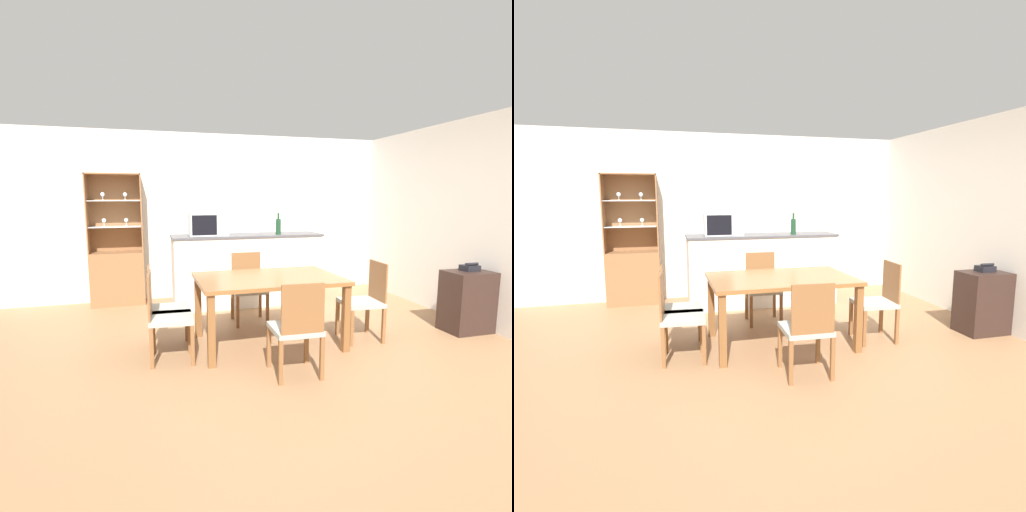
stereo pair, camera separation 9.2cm
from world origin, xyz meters
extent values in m
plane|color=#936B47|center=(0.00, 0.00, 0.00)|extent=(18.00, 18.00, 0.00)
cube|color=silver|center=(0.00, 2.63, 1.27)|extent=(6.80, 0.06, 2.55)
cube|color=silver|center=(2.58, 0.30, 1.27)|extent=(0.06, 4.60, 2.55)
cube|color=white|center=(0.11, 1.92, 0.50)|extent=(2.16, 0.56, 1.01)
cube|color=#4C4C51|center=(0.11, 1.92, 1.02)|extent=(2.19, 0.59, 0.03)
cube|color=brown|center=(-1.73, 2.42, 0.39)|extent=(0.76, 0.36, 0.78)
cube|color=brown|center=(-1.73, 2.59, 1.34)|extent=(0.76, 0.02, 1.13)
cube|color=brown|center=(-2.10, 2.42, 1.34)|extent=(0.02, 0.36, 1.13)
cube|color=brown|center=(-1.36, 2.42, 1.34)|extent=(0.02, 0.36, 1.13)
cube|color=brown|center=(-1.73, 2.42, 1.90)|extent=(0.76, 0.36, 0.02)
cube|color=white|center=(-1.73, 2.42, 1.15)|extent=(0.71, 0.32, 0.01)
cube|color=white|center=(-1.73, 2.42, 1.53)|extent=(0.71, 0.32, 0.01)
cylinder|color=white|center=(-1.88, 2.43, 1.16)|extent=(0.04, 0.04, 0.01)
cylinder|color=white|center=(-1.88, 2.43, 1.19)|extent=(0.01, 0.01, 0.06)
sphere|color=white|center=(-1.88, 2.43, 1.24)|extent=(0.06, 0.06, 0.06)
cylinder|color=white|center=(-1.88, 2.44, 1.53)|extent=(0.04, 0.04, 0.01)
cylinder|color=white|center=(-1.88, 2.44, 1.56)|extent=(0.01, 0.01, 0.06)
sphere|color=white|center=(-1.88, 2.44, 1.62)|extent=(0.06, 0.06, 0.06)
cylinder|color=white|center=(-1.58, 2.43, 1.16)|extent=(0.04, 0.04, 0.01)
cylinder|color=white|center=(-1.58, 2.43, 1.19)|extent=(0.01, 0.01, 0.06)
sphere|color=white|center=(-1.58, 2.43, 1.24)|extent=(0.06, 0.06, 0.06)
cylinder|color=white|center=(-1.58, 2.45, 1.53)|extent=(0.04, 0.04, 0.01)
cylinder|color=white|center=(-1.58, 2.45, 1.56)|extent=(0.01, 0.01, 0.06)
sphere|color=white|center=(-1.58, 2.45, 1.62)|extent=(0.06, 0.06, 0.06)
cube|color=brown|center=(-0.09, 0.26, 0.72)|extent=(1.51, 0.99, 0.04)
cube|color=brown|center=(-0.79, -0.18, 0.35)|extent=(0.07, 0.07, 0.70)
cube|color=brown|center=(0.60, -0.18, 0.35)|extent=(0.07, 0.07, 0.70)
cube|color=brown|center=(-0.79, 0.70, 0.35)|extent=(0.07, 0.07, 0.70)
cube|color=brown|center=(0.60, 0.70, 0.35)|extent=(0.07, 0.07, 0.70)
cube|color=#999E93|center=(-1.12, 0.11, 0.42)|extent=(0.44, 0.44, 0.05)
cube|color=brown|center=(-1.32, 0.13, 0.66)|extent=(0.05, 0.38, 0.43)
cube|color=brown|center=(-0.92, 0.28, 0.20)|extent=(0.04, 0.04, 0.40)
cube|color=brown|center=(-0.95, -0.09, 0.20)|extent=(0.04, 0.04, 0.40)
cube|color=brown|center=(-1.30, 0.31, 0.20)|extent=(0.04, 0.04, 0.40)
cube|color=brown|center=(-1.32, -0.06, 0.20)|extent=(0.04, 0.04, 0.40)
cube|color=#999E93|center=(0.94, 0.11, 0.42)|extent=(0.44, 0.44, 0.05)
cube|color=brown|center=(1.14, 0.10, 0.66)|extent=(0.05, 0.38, 0.43)
cube|color=brown|center=(0.74, -0.06, 0.20)|extent=(0.04, 0.04, 0.40)
cube|color=brown|center=(0.77, 0.31, 0.20)|extent=(0.04, 0.04, 0.40)
cube|color=brown|center=(1.11, -0.09, 0.20)|extent=(0.04, 0.04, 0.40)
cube|color=brown|center=(1.14, 0.28, 0.20)|extent=(0.04, 0.04, 0.40)
cube|color=#999E93|center=(-0.09, -0.51, 0.42)|extent=(0.43, 0.43, 0.05)
cube|color=brown|center=(-0.10, -0.71, 0.66)|extent=(0.38, 0.03, 0.43)
cube|color=brown|center=(-0.27, -0.32, 0.20)|extent=(0.04, 0.04, 0.40)
cube|color=brown|center=(0.10, -0.33, 0.20)|extent=(0.04, 0.04, 0.40)
cube|color=brown|center=(-0.29, -0.69, 0.20)|extent=(0.04, 0.04, 0.40)
cube|color=brown|center=(0.09, -0.71, 0.20)|extent=(0.04, 0.04, 0.40)
cube|color=#999E93|center=(-0.09, 1.03, 0.42)|extent=(0.43, 0.43, 0.05)
cube|color=brown|center=(-0.08, 1.23, 0.66)|extent=(0.38, 0.04, 0.43)
cube|color=brown|center=(0.09, 0.84, 0.20)|extent=(0.04, 0.04, 0.40)
cube|color=brown|center=(-0.29, 0.86, 0.20)|extent=(0.04, 0.04, 0.40)
cube|color=brown|center=(0.10, 1.21, 0.20)|extent=(0.04, 0.04, 0.40)
cube|color=brown|center=(-0.27, 1.23, 0.20)|extent=(0.04, 0.04, 0.40)
cube|color=#999E93|center=(-1.12, 0.41, 0.42)|extent=(0.43, 0.43, 0.05)
cube|color=brown|center=(-1.32, 0.41, 0.66)|extent=(0.03, 0.38, 0.43)
cube|color=brown|center=(-0.93, 0.59, 0.20)|extent=(0.04, 0.04, 0.40)
cube|color=brown|center=(-0.94, 0.22, 0.20)|extent=(0.04, 0.04, 0.40)
cube|color=brown|center=(-1.31, 0.60, 0.20)|extent=(0.04, 0.04, 0.40)
cube|color=brown|center=(-1.32, 0.23, 0.20)|extent=(0.04, 0.04, 0.40)
cube|color=silver|center=(-0.46, 1.94, 1.19)|extent=(0.54, 0.34, 0.31)
cube|color=black|center=(-0.53, 1.76, 1.19)|extent=(0.34, 0.01, 0.27)
cylinder|color=#193D23|center=(0.54, 1.77, 1.15)|extent=(0.07, 0.07, 0.22)
cylinder|color=#193D23|center=(0.54, 1.77, 1.31)|extent=(0.03, 0.03, 0.09)
cube|color=black|center=(2.29, 0.00, 0.36)|extent=(0.52, 0.38, 0.72)
cube|color=#32211C|center=(2.29, 0.00, 0.40)|extent=(0.48, 0.34, 0.02)
cube|color=black|center=(2.32, 0.03, 0.75)|extent=(0.19, 0.15, 0.07)
cylinder|color=black|center=(2.32, 0.00, 0.81)|extent=(0.17, 0.03, 0.03)
camera|label=1|loc=(-1.37, -3.70, 1.59)|focal=28.00mm
camera|label=2|loc=(-1.29, -3.73, 1.59)|focal=28.00mm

